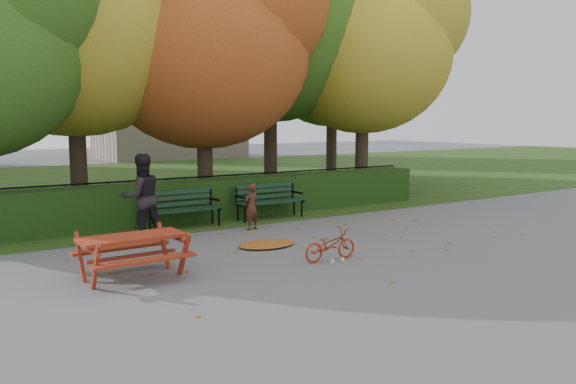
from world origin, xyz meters
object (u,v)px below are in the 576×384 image
tree_g (343,49)px  picnic_table (132,245)px  child (251,207)px  tree_e (376,42)px  bench_left (181,206)px  tree_c (217,36)px  adult (142,197)px  tree_b (88,7)px  tree_d (284,12)px  bench_right (268,198)px  bicycle (330,245)px

tree_g → picnic_table: size_ratio=5.15×
child → tree_e: bearing=-170.8°
bench_left → child: size_ratio=1.68×
tree_c → adult: size_ratio=4.39×
tree_c → tree_b: bearing=166.5°
tree_b → tree_g: 11.19m
tree_c → tree_e: bearing=-1.9°
tree_d → bench_right: tree_d is taller
tree_d → bench_left: 8.31m
tree_b → tree_c: 3.42m
bench_right → tree_b: bearing=139.3°
adult → tree_g: bearing=-151.3°
tree_b → bicycle: size_ratio=8.13×
tree_c → child: tree_c is taller
tree_e → bench_left: bearing=-165.2°
picnic_table → child: child is taller
child → bicycle: child is taller
bicycle → tree_g: bearing=-38.2°
tree_g → bench_right: size_ratio=4.75×
tree_e → bench_right: (-5.42, -2.07, -4.56)m
tree_g → child: bearing=-139.4°
tree_b → adult: (-0.05, -3.85, -4.49)m
tree_d → bench_right: 7.07m
bicycle → bench_right: bearing=-16.0°
tree_e → child: bearing=-154.2°
tree_g → bench_left: tree_g is taller
tree_d → adult: tree_d is taller
picnic_table → bicycle: picnic_table is taller
tree_e → bench_right: tree_e is taller
picnic_table → tree_g: bearing=36.8°
picnic_table → tree_d: bearing=41.4°
tree_b → bench_right: tree_b is taller
bench_right → adult: bearing=-167.4°
bench_left → picnic_table: (-2.29, -3.56, 0.02)m
tree_g → bicycle: bearing=-129.5°
tree_d → adult: size_ratio=5.26×
picnic_table → bench_left: bearing=55.1°
tree_e → adult: tree_e is taller
bench_left → bicycle: bearing=-76.6°
picnic_table → adult: size_ratio=0.91×
tree_c → tree_d: 3.50m
tree_c → bench_right: bearing=-83.3°
picnic_table → tree_b: bearing=78.1°
picnic_table → child: size_ratio=1.55×
tree_d → tree_c: bearing=-157.4°
tree_g → tree_c: bearing=-153.1°
tree_b → child: tree_b is taller
tree_d → tree_g: (4.46, 2.53, -0.61)m
tree_c → bench_left: 5.31m
picnic_table → bicycle: size_ratio=1.54×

